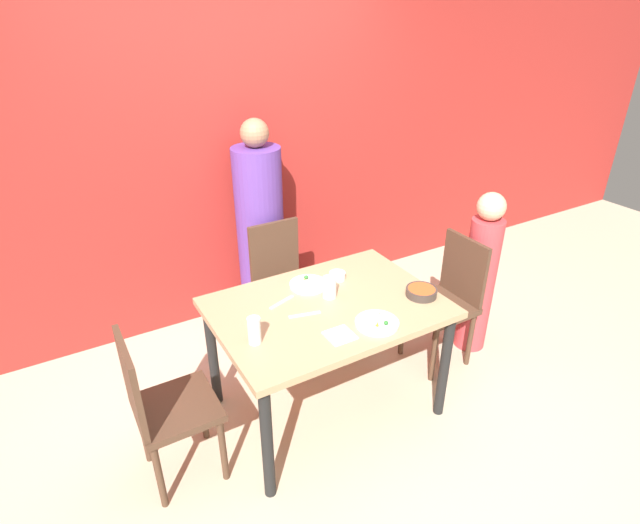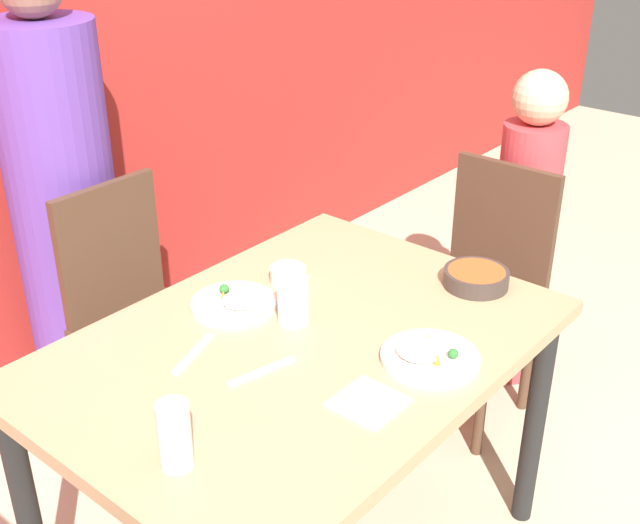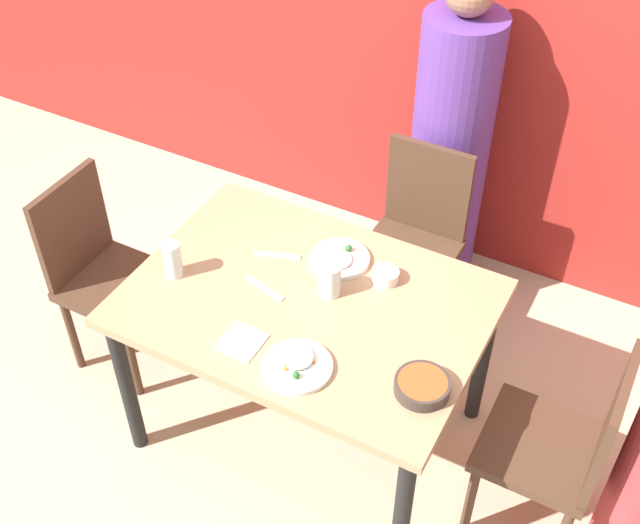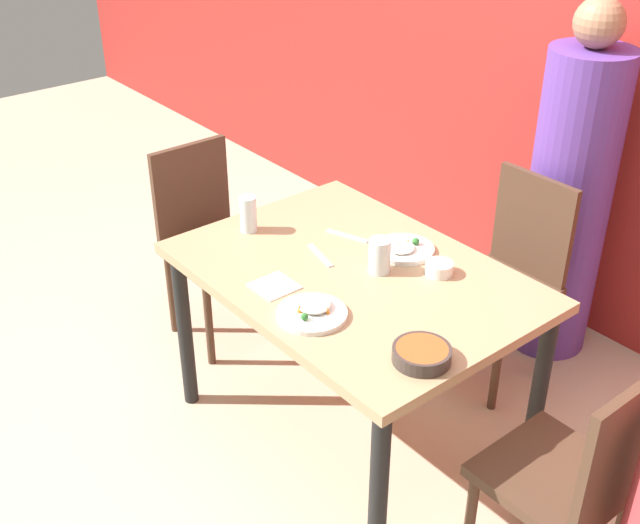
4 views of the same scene
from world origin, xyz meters
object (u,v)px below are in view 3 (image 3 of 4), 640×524
at_px(chair_child_spot, 563,446).
at_px(person_adult, 449,154).
at_px(glass_water_tall, 173,260).
at_px(plate_rice_adult, 340,259).
at_px(chair_adult_spot, 414,237).
at_px(bowl_curry, 422,386).

distance_m(chair_child_spot, person_adult, 1.44).
distance_m(chair_child_spot, glass_water_tall, 1.52).
bearing_deg(plate_rice_adult, chair_adult_spot, 81.00).
bearing_deg(person_adult, chair_child_spot, -51.86).
height_order(chair_child_spot, plate_rice_adult, chair_child_spot).
height_order(chair_adult_spot, person_adult, person_adult).
height_order(person_adult, bowl_curry, person_adult).
distance_m(chair_adult_spot, glass_water_tall, 1.14).
height_order(chair_adult_spot, chair_child_spot, same).
distance_m(chair_child_spot, bowl_curry, 0.58).
distance_m(plate_rice_adult, glass_water_tall, 0.62).
height_order(bowl_curry, glass_water_tall, glass_water_tall).
height_order(chair_adult_spot, glass_water_tall, chair_adult_spot).
bearing_deg(chair_adult_spot, bowl_curry, -66.63).
height_order(chair_child_spot, person_adult, person_adult).
height_order(chair_adult_spot, bowl_curry, chair_adult_spot).
bearing_deg(chair_child_spot, glass_water_tall, -84.56).
height_order(chair_child_spot, glass_water_tall, chair_child_spot).
relative_size(chair_child_spot, bowl_curry, 5.04).
relative_size(chair_adult_spot, plate_rice_adult, 4.01).
xyz_separation_m(bowl_curry, glass_water_tall, (-1.02, 0.07, 0.05)).
relative_size(chair_adult_spot, person_adult, 0.57).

